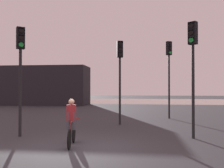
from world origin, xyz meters
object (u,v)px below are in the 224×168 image
at_px(traffic_light_far_right, 169,65).
at_px(traffic_light_near_right, 193,57).
at_px(traffic_light_near_left, 20,60).
at_px(distant_building, 32,86).
at_px(traffic_light_center, 120,67).
at_px(cyclist, 71,122).

relative_size(traffic_light_far_right, traffic_light_near_right, 1.09).
relative_size(traffic_light_far_right, traffic_light_near_left, 1.12).
distance_m(distant_building, traffic_light_near_right, 23.82).
bearing_deg(traffic_light_center, distant_building, -66.93).
relative_size(traffic_light_center, cyclist, 2.69).
xyz_separation_m(traffic_light_center, cyclist, (-1.23, -5.27, -2.35)).
xyz_separation_m(traffic_light_far_right, traffic_light_center, (-2.99, -3.10, -0.31)).
relative_size(traffic_light_center, traffic_light_near_left, 1.01).
height_order(traffic_light_center, traffic_light_near_right, traffic_light_near_right).
bearing_deg(traffic_light_far_right, traffic_light_near_right, 58.79).
relative_size(distant_building, cyclist, 7.86).
distance_m(distant_building, traffic_light_center, 19.18).
height_order(traffic_light_far_right, traffic_light_center, traffic_light_far_right).
relative_size(distant_building, traffic_light_near_left, 2.97).
bearing_deg(traffic_light_near_right, traffic_light_far_right, -49.59).
height_order(distant_building, traffic_light_center, distant_building).
height_order(traffic_light_far_right, traffic_light_near_right, traffic_light_far_right).
height_order(traffic_light_center, cyclist, traffic_light_center).
relative_size(traffic_light_near_left, cyclist, 2.65).
bearing_deg(traffic_light_near_left, traffic_light_far_right, -171.81).
xyz_separation_m(traffic_light_near_left, cyclist, (2.59, -1.48, -2.31)).
bearing_deg(traffic_light_near_right, cyclist, 61.65).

